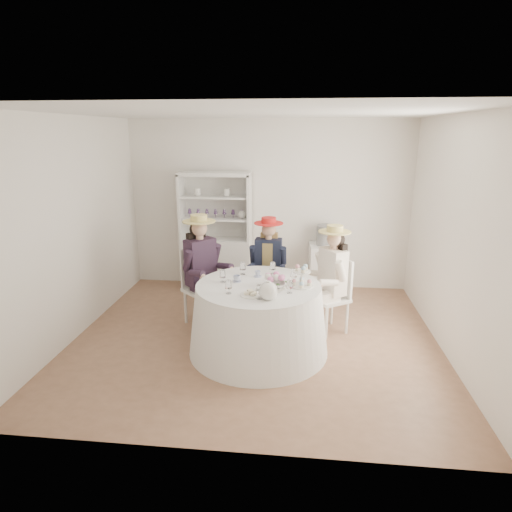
# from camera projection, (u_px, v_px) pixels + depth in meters

# --- Properties ---
(ground) EXTENTS (4.50, 4.50, 0.00)m
(ground) POSITION_uv_depth(u_px,v_px,m) (255.00, 338.00, 5.38)
(ground) COLOR brown
(ground) RESTS_ON ground
(ceiling) EXTENTS (4.50, 4.50, 0.00)m
(ceiling) POSITION_uv_depth(u_px,v_px,m) (255.00, 112.00, 4.63)
(ceiling) COLOR white
(ceiling) RESTS_ON wall_back
(wall_back) EXTENTS (4.50, 0.00, 4.50)m
(wall_back) POSITION_uv_depth(u_px,v_px,m) (268.00, 206.00, 6.91)
(wall_back) COLOR white
(wall_back) RESTS_ON ground
(wall_front) EXTENTS (4.50, 0.00, 4.50)m
(wall_front) POSITION_uv_depth(u_px,v_px,m) (225.00, 297.00, 3.10)
(wall_front) COLOR white
(wall_front) RESTS_ON ground
(wall_left) EXTENTS (0.00, 4.50, 4.50)m
(wall_left) POSITION_uv_depth(u_px,v_px,m) (73.00, 229.00, 5.23)
(wall_left) COLOR white
(wall_left) RESTS_ON ground
(wall_right) EXTENTS (0.00, 4.50, 4.50)m
(wall_right) POSITION_uv_depth(u_px,v_px,m) (455.00, 239.00, 4.78)
(wall_right) COLOR white
(wall_right) RESTS_ON ground
(tea_table) EXTENTS (1.63, 1.63, 0.82)m
(tea_table) POSITION_uv_depth(u_px,v_px,m) (258.00, 318.00, 4.99)
(tea_table) COLOR white
(tea_table) RESTS_ON ground
(hutch) EXTENTS (1.24, 0.72, 1.90)m
(hutch) POSITION_uv_depth(u_px,v_px,m) (217.00, 248.00, 6.96)
(hutch) COLOR silver
(hutch) RESTS_ON ground
(side_table) EXTENTS (0.53, 0.53, 0.78)m
(side_table) POSITION_uv_depth(u_px,v_px,m) (325.00, 268.00, 6.85)
(side_table) COLOR silver
(side_table) RESTS_ON ground
(hatbox) EXTENTS (0.32, 0.32, 0.31)m
(hatbox) POSITION_uv_depth(u_px,v_px,m) (326.00, 235.00, 6.70)
(hatbox) COLOR black
(hatbox) RESTS_ON side_table
(guest_left) EXTENTS (0.64, 0.62, 1.49)m
(guest_left) POSITION_uv_depth(u_px,v_px,m) (202.00, 264.00, 5.57)
(guest_left) COLOR silver
(guest_left) RESTS_ON ground
(guest_mid) EXTENTS (0.51, 0.53, 1.40)m
(guest_mid) POSITION_uv_depth(u_px,v_px,m) (268.00, 261.00, 5.87)
(guest_mid) COLOR silver
(guest_mid) RESTS_ON ground
(guest_right) EXTENTS (0.60, 0.56, 1.41)m
(guest_right) POSITION_uv_depth(u_px,v_px,m) (331.00, 273.00, 5.36)
(guest_right) COLOR silver
(guest_right) RESTS_ON ground
(spare_chair) EXTENTS (0.53, 0.53, 0.97)m
(spare_chair) POSITION_uv_depth(u_px,v_px,m) (208.00, 272.00, 6.28)
(spare_chair) COLOR silver
(spare_chair) RESTS_ON ground
(teacup_a) EXTENTS (0.11, 0.11, 0.07)m
(teacup_a) POSITION_uv_depth(u_px,v_px,m) (237.00, 279.00, 4.96)
(teacup_a) COLOR white
(teacup_a) RESTS_ON tea_table
(teacup_b) EXTENTS (0.09, 0.09, 0.07)m
(teacup_b) POSITION_uv_depth(u_px,v_px,m) (258.00, 274.00, 5.13)
(teacup_b) COLOR white
(teacup_b) RESTS_ON tea_table
(teacup_c) EXTENTS (0.08, 0.08, 0.06)m
(teacup_c) POSITION_uv_depth(u_px,v_px,m) (279.00, 278.00, 5.00)
(teacup_c) COLOR white
(teacup_c) RESTS_ON tea_table
(flower_bowl) EXTENTS (0.22, 0.22, 0.05)m
(flower_bowl) POSITION_uv_depth(u_px,v_px,m) (276.00, 285.00, 4.77)
(flower_bowl) COLOR white
(flower_bowl) RESTS_ON tea_table
(flower_arrangement) EXTENTS (0.19, 0.19, 0.07)m
(flower_arrangement) POSITION_uv_depth(u_px,v_px,m) (276.00, 278.00, 4.82)
(flower_arrangement) COLOR pink
(flower_arrangement) RESTS_ON tea_table
(table_teapot) EXTENTS (0.28, 0.20, 0.21)m
(table_teapot) POSITION_uv_depth(u_px,v_px,m) (269.00, 291.00, 4.43)
(table_teapot) COLOR white
(table_teapot) RESTS_ON tea_table
(sandwich_plate) EXTENTS (0.24, 0.24, 0.05)m
(sandwich_plate) POSITION_uv_depth(u_px,v_px,m) (251.00, 294.00, 4.55)
(sandwich_plate) COLOR white
(sandwich_plate) RESTS_ON tea_table
(cupcake_stand) EXTENTS (0.26, 0.26, 0.24)m
(cupcake_stand) POSITION_uv_depth(u_px,v_px,m) (302.00, 279.00, 4.80)
(cupcake_stand) COLOR white
(cupcake_stand) RESTS_ON tea_table
(stemware_set) EXTENTS (0.90, 0.90, 0.15)m
(stemware_set) POSITION_uv_depth(u_px,v_px,m) (258.00, 278.00, 4.85)
(stemware_set) COLOR white
(stemware_set) RESTS_ON tea_table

